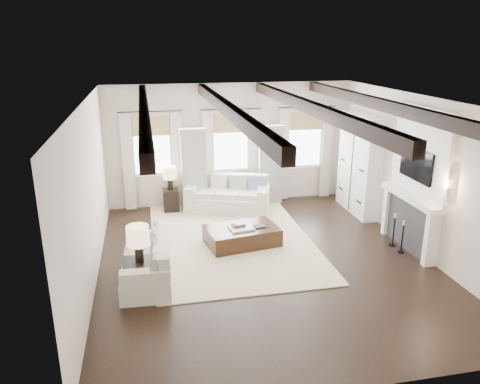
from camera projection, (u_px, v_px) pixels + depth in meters
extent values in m
plane|color=black|center=(265.00, 261.00, 9.40)|extent=(7.50, 7.50, 0.00)
cube|color=beige|center=(230.00, 144.00, 12.40)|extent=(6.50, 0.04, 3.20)
cube|color=beige|center=(348.00, 279.00, 5.42)|extent=(6.50, 0.04, 3.20)
cube|color=beige|center=(89.00, 196.00, 8.29)|extent=(0.04, 7.50, 3.20)
cube|color=beige|center=(420.00, 176.00, 9.53)|extent=(0.04, 7.50, 3.20)
cube|color=white|center=(268.00, 101.00, 8.41)|extent=(6.50, 7.50, 0.04)
cube|color=black|center=(144.00, 111.00, 8.03)|extent=(0.16, 7.40, 0.22)
cube|color=black|center=(227.00, 108.00, 8.30)|extent=(0.16, 7.40, 0.22)
cube|color=black|center=(307.00, 106.00, 8.59)|extent=(0.16, 7.40, 0.22)
cube|color=black|center=(380.00, 104.00, 8.87)|extent=(0.16, 7.40, 0.22)
cube|color=white|center=(152.00, 146.00, 11.96)|extent=(0.90, 0.03, 1.45)
cube|color=tan|center=(151.00, 126.00, 11.74)|extent=(0.94, 0.04, 0.50)
cube|color=beige|center=(128.00, 163.00, 11.87)|extent=(0.28, 0.08, 2.50)
cube|color=beige|center=(177.00, 160.00, 12.11)|extent=(0.28, 0.08, 2.50)
cylinder|color=black|center=(150.00, 111.00, 11.58)|extent=(1.60, 0.02, 0.02)
cube|color=white|center=(231.00, 143.00, 12.36)|extent=(0.90, 0.03, 1.45)
cube|color=tan|center=(231.00, 123.00, 12.14)|extent=(0.94, 0.04, 0.50)
cube|color=beige|center=(208.00, 159.00, 12.26)|extent=(0.28, 0.08, 2.50)
cube|color=beige|center=(254.00, 156.00, 12.50)|extent=(0.28, 0.08, 2.50)
cylinder|color=black|center=(231.00, 109.00, 11.97)|extent=(1.60, 0.02, 0.02)
cube|color=white|center=(304.00, 140.00, 12.75)|extent=(0.90, 0.03, 1.45)
cube|color=tan|center=(306.00, 121.00, 12.53)|extent=(0.94, 0.04, 0.50)
cube|color=beige|center=(283.00, 155.00, 12.65)|extent=(0.28, 0.08, 2.50)
cube|color=beige|center=(326.00, 153.00, 12.89)|extent=(0.28, 0.08, 2.50)
cylinder|color=black|center=(307.00, 107.00, 12.37)|extent=(1.60, 0.02, 0.02)
cube|color=#B8AFA1|center=(194.00, 170.00, 12.18)|extent=(0.64, 0.38, 2.00)
cube|color=#B2B7BA|center=(194.00, 167.00, 11.95)|extent=(0.48, 0.02, 1.40)
cube|color=#B8AFA1|center=(192.00, 130.00, 11.86)|extent=(0.70, 0.42, 0.12)
cube|color=#B8AFA1|center=(269.00, 166.00, 12.58)|extent=(0.64, 0.38, 2.00)
cube|color=#B2B7BA|center=(272.00, 163.00, 12.34)|extent=(0.48, 0.02, 1.40)
cube|color=#B8AFA1|center=(270.00, 127.00, 12.25)|extent=(0.70, 0.42, 0.12)
cube|color=#29292B|center=(411.00, 224.00, 9.84)|extent=(0.18, 1.50, 1.10)
cube|color=black|center=(408.00, 231.00, 9.88)|extent=(0.10, 0.90, 0.70)
cube|color=white|center=(432.00, 240.00, 9.07)|extent=(0.26, 0.14, 1.10)
cube|color=white|center=(389.00, 211.00, 10.59)|extent=(0.26, 0.14, 1.10)
cube|color=white|center=(411.00, 197.00, 9.63)|extent=(0.32, 1.90, 0.12)
cube|color=white|center=(421.00, 152.00, 9.36)|extent=(0.10, 1.90, 1.80)
cube|color=black|center=(417.00, 164.00, 9.43)|extent=(0.07, 1.10, 0.64)
cylinder|color=#FFD899|center=(449.00, 184.00, 8.49)|extent=(0.10, 0.10, 0.14)
cube|color=silver|center=(359.00, 164.00, 11.79)|extent=(0.40, 1.70, 2.50)
cube|color=black|center=(352.00, 165.00, 11.75)|extent=(0.01, 0.02, 2.40)
cube|color=beige|center=(231.00, 238.00, 10.45)|extent=(3.45, 5.02, 0.02)
cube|color=silver|center=(228.00, 203.00, 12.14)|extent=(2.32, 1.62, 0.40)
cube|color=silver|center=(230.00, 182.00, 12.35)|extent=(1.97, 0.89, 0.50)
cube|color=silver|center=(192.00, 189.00, 12.16)|extent=(0.55, 0.94, 0.26)
cube|color=silver|center=(263.00, 193.00, 11.91)|extent=(0.55, 0.94, 0.26)
cube|color=silver|center=(205.00, 193.00, 12.09)|extent=(0.74, 0.76, 0.14)
cube|color=silver|center=(227.00, 194.00, 12.01)|extent=(0.74, 0.76, 0.14)
cube|color=silver|center=(250.00, 195.00, 11.93)|extent=(0.74, 0.76, 0.14)
cube|color=slate|center=(200.00, 182.00, 12.28)|extent=(0.47, 0.35, 0.44)
cube|color=silver|center=(219.00, 183.00, 12.21)|extent=(0.47, 0.35, 0.44)
cube|color=beige|center=(238.00, 184.00, 12.14)|extent=(0.47, 0.35, 0.44)
cube|color=slate|center=(258.00, 184.00, 12.07)|extent=(0.47, 0.35, 0.44)
cube|color=silver|center=(147.00, 270.00, 8.65)|extent=(0.94, 1.94, 0.36)
cube|color=silver|center=(164.00, 249.00, 8.58)|extent=(0.27, 1.82, 0.45)
cube|color=silver|center=(147.00, 237.00, 9.34)|extent=(0.82, 0.27, 0.24)
cube|color=silver|center=(144.00, 277.00, 7.78)|extent=(0.82, 0.27, 0.24)
cube|color=silver|center=(144.00, 246.00, 9.06)|extent=(0.56, 0.53, 0.13)
cube|color=silver|center=(144.00, 258.00, 8.57)|extent=(0.56, 0.53, 0.13)
cube|color=silver|center=(143.00, 272.00, 8.08)|extent=(0.56, 0.53, 0.13)
cube|color=slate|center=(156.00, 234.00, 9.18)|extent=(0.21, 0.39, 0.40)
cube|color=silver|center=(155.00, 239.00, 8.93)|extent=(0.21, 0.39, 0.40)
cube|color=beige|center=(155.00, 245.00, 8.67)|extent=(0.21, 0.39, 0.40)
cube|color=slate|center=(155.00, 251.00, 8.42)|extent=(0.21, 0.39, 0.40)
cube|color=silver|center=(155.00, 258.00, 8.16)|extent=(0.21, 0.39, 0.40)
cube|color=beige|center=(155.00, 265.00, 7.91)|extent=(0.21, 0.39, 0.40)
cube|color=black|center=(242.00, 236.00, 10.12)|extent=(1.65, 1.19, 0.40)
cube|color=white|center=(241.00, 228.00, 9.97)|extent=(0.56, 0.46, 0.04)
cube|color=#262628|center=(238.00, 225.00, 10.00)|extent=(0.29, 0.24, 0.04)
cube|color=beige|center=(240.00, 224.00, 10.00)|extent=(0.25, 0.20, 0.03)
cube|color=#262628|center=(260.00, 226.00, 10.08)|extent=(0.27, 0.22, 0.03)
cube|color=black|center=(141.00, 277.00, 8.18)|extent=(0.59, 0.59, 0.59)
cylinder|color=black|center=(139.00, 253.00, 8.04)|extent=(0.15, 0.15, 0.32)
cylinder|color=#F9D89E|center=(138.00, 235.00, 7.93)|extent=(0.39, 0.39, 0.34)
cube|color=black|center=(171.00, 200.00, 12.09)|extent=(0.39, 0.39, 0.58)
cylinder|color=black|center=(170.00, 184.00, 11.95)|extent=(0.14, 0.14, 0.29)
cylinder|color=#F9D89E|center=(170.00, 173.00, 11.86)|extent=(0.35, 0.35, 0.31)
cylinder|color=black|center=(401.00, 252.00, 9.80)|extent=(0.14, 0.14, 0.02)
cylinder|color=black|center=(402.00, 239.00, 9.71)|extent=(0.03, 0.03, 0.62)
cylinder|color=beige|center=(404.00, 223.00, 9.60)|extent=(0.05, 0.05, 0.09)
cylinder|color=black|center=(392.00, 245.00, 10.13)|extent=(0.15, 0.15, 0.02)
cylinder|color=black|center=(394.00, 231.00, 10.03)|extent=(0.03, 0.03, 0.65)
cylinder|color=beige|center=(395.00, 216.00, 9.92)|extent=(0.06, 0.06, 0.09)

